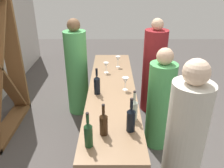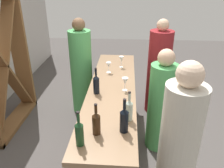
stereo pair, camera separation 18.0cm
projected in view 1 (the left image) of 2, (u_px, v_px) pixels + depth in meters
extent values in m
plane|color=#4C4744|center=(112.00, 146.00, 3.25)|extent=(12.00, 12.00, 0.00)
cube|color=brown|center=(112.00, 120.00, 3.06)|extent=(2.49, 0.50, 0.89)
cube|color=#8C6B4C|center=(112.00, 89.00, 2.86)|extent=(2.57, 0.58, 0.05)
cube|color=brown|center=(13.00, 56.00, 3.78)|extent=(0.06, 0.28, 2.00)
cube|color=brown|center=(9.00, 125.00, 3.65)|extent=(1.28, 0.28, 0.06)
cylinder|color=#193D1E|center=(89.00, 136.00, 1.84)|extent=(0.07, 0.07, 0.19)
cone|color=#193D1E|center=(88.00, 125.00, 1.79)|extent=(0.07, 0.07, 0.04)
cylinder|color=#193D1E|center=(88.00, 119.00, 1.76)|extent=(0.02, 0.02, 0.08)
cylinder|color=black|center=(87.00, 114.00, 1.74)|extent=(0.03, 0.03, 0.01)
cylinder|color=#331E0F|center=(104.00, 125.00, 1.98)|extent=(0.07, 0.07, 0.18)
cone|color=#331E0F|center=(104.00, 115.00, 1.93)|extent=(0.07, 0.07, 0.03)
cylinder|color=#331E0F|center=(103.00, 110.00, 1.91)|extent=(0.03, 0.03, 0.08)
cylinder|color=black|center=(103.00, 105.00, 1.89)|extent=(0.03, 0.03, 0.01)
cylinder|color=black|center=(131.00, 121.00, 2.02)|extent=(0.08, 0.08, 0.20)
cone|color=black|center=(131.00, 110.00, 1.97)|extent=(0.08, 0.08, 0.04)
cylinder|color=black|center=(132.00, 104.00, 1.94)|extent=(0.03, 0.03, 0.08)
cylinder|color=black|center=(132.00, 99.00, 1.92)|extent=(0.03, 0.03, 0.01)
cylinder|color=#B7C6B2|center=(134.00, 111.00, 2.19)|extent=(0.07, 0.07, 0.18)
cone|color=#B7C6B2|center=(134.00, 101.00, 2.14)|extent=(0.07, 0.07, 0.04)
cylinder|color=#B7C6B2|center=(135.00, 96.00, 2.12)|extent=(0.02, 0.02, 0.08)
cylinder|color=black|center=(135.00, 92.00, 2.10)|extent=(0.03, 0.03, 0.01)
cylinder|color=black|center=(97.00, 86.00, 2.66)|extent=(0.07, 0.07, 0.19)
cone|color=black|center=(97.00, 77.00, 2.62)|extent=(0.07, 0.07, 0.04)
cylinder|color=black|center=(97.00, 73.00, 2.59)|extent=(0.03, 0.03, 0.08)
cylinder|color=black|center=(97.00, 69.00, 2.57)|extent=(0.03, 0.03, 0.01)
cylinder|color=white|center=(125.00, 90.00, 2.79)|extent=(0.06, 0.06, 0.00)
cylinder|color=white|center=(125.00, 87.00, 2.77)|extent=(0.01, 0.01, 0.08)
cone|color=white|center=(125.00, 81.00, 2.74)|extent=(0.08, 0.08, 0.08)
cylinder|color=white|center=(118.00, 67.00, 3.48)|extent=(0.06, 0.06, 0.00)
cylinder|color=white|center=(118.00, 64.00, 3.47)|extent=(0.01, 0.01, 0.08)
cone|color=white|center=(118.00, 59.00, 3.43)|extent=(0.07, 0.07, 0.09)
cylinder|color=white|center=(106.00, 72.00, 3.28)|extent=(0.07, 0.07, 0.00)
cylinder|color=white|center=(106.00, 70.00, 3.27)|extent=(0.01, 0.01, 0.07)
cone|color=white|center=(106.00, 65.00, 3.23)|extent=(0.07, 0.07, 0.08)
cylinder|color=beige|center=(183.00, 152.00, 2.14)|extent=(0.38, 0.38, 1.42)
sphere|color=beige|center=(197.00, 72.00, 1.78)|extent=(0.22, 0.22, 0.22)
cylinder|color=#4CA559|center=(160.00, 106.00, 3.07)|extent=(0.42, 0.42, 1.22)
sphere|color=#D8AD8C|center=(165.00, 56.00, 2.77)|extent=(0.21, 0.21, 0.21)
cylinder|color=maroon|center=(154.00, 72.00, 3.88)|extent=(0.38, 0.38, 1.43)
sphere|color=#D8AD8C|center=(158.00, 24.00, 3.53)|extent=(0.19, 0.19, 0.19)
cylinder|color=#4CA559|center=(77.00, 74.00, 3.82)|extent=(0.40, 0.40, 1.43)
sphere|color=brown|center=(74.00, 25.00, 3.47)|extent=(0.21, 0.21, 0.21)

